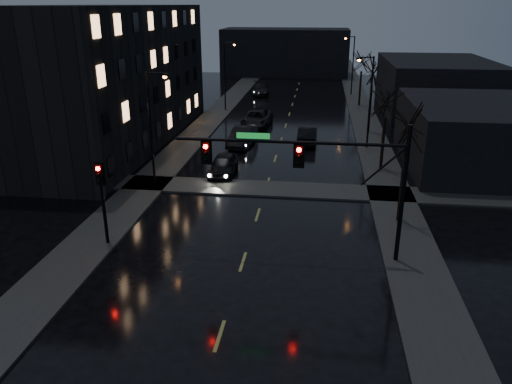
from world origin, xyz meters
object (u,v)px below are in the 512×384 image
(lead_car, at_px, (307,135))
(oncoming_car_a, at_px, (223,165))
(oncoming_car_b, at_px, (242,137))
(oncoming_car_d, at_px, (261,89))
(oncoming_car_c, at_px, (257,119))

(lead_car, bearing_deg, oncoming_car_a, 59.53)
(oncoming_car_b, bearing_deg, oncoming_car_a, -85.13)
(oncoming_car_b, bearing_deg, oncoming_car_d, 99.26)
(lead_car, bearing_deg, oncoming_car_b, 15.08)
(oncoming_car_c, height_order, oncoming_car_d, oncoming_car_c)
(oncoming_car_c, bearing_deg, lead_car, -45.83)
(oncoming_car_d, bearing_deg, oncoming_car_c, -92.28)
(oncoming_car_b, relative_size, lead_car, 1.07)
(oncoming_car_a, height_order, oncoming_car_c, oncoming_car_c)
(oncoming_car_a, distance_m, oncoming_car_b, 8.34)
(oncoming_car_a, distance_m, oncoming_car_c, 16.09)
(oncoming_car_a, relative_size, oncoming_car_c, 0.78)
(oncoming_car_a, distance_m, oncoming_car_d, 35.53)
(oncoming_car_a, height_order, lead_car, lead_car)
(oncoming_car_c, bearing_deg, oncoming_car_a, -88.81)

